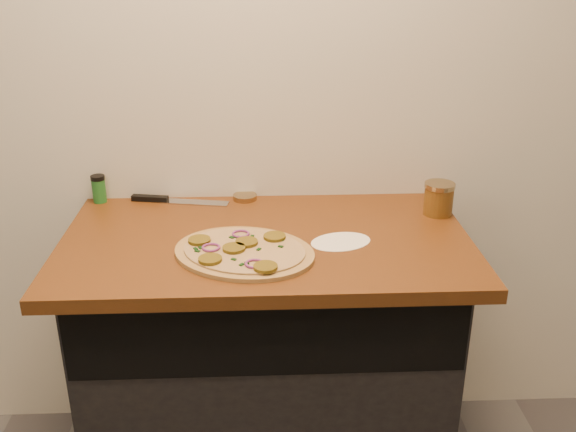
{
  "coord_description": "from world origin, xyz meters",
  "views": [
    {
      "loc": [
        -0.01,
        -0.3,
        1.69
      ],
      "look_at": [
        0.07,
        1.45,
        0.95
      ],
      "focal_mm": 40.0,
      "sensor_mm": 36.0,
      "label": 1
    }
  ],
  "objects_px": {
    "spice_shaker": "(99,189)",
    "salsa_jar": "(439,199)",
    "chefs_knife": "(171,200)",
    "pizza": "(244,252)"
  },
  "relations": [
    {
      "from": "chefs_knife",
      "to": "salsa_jar",
      "type": "height_order",
      "value": "salsa_jar"
    },
    {
      "from": "pizza",
      "to": "chefs_knife",
      "type": "xyz_separation_m",
      "value": [
        -0.25,
        0.41,
        -0.0
      ]
    },
    {
      "from": "chefs_knife",
      "to": "spice_shaker",
      "type": "distance_m",
      "value": 0.24
    },
    {
      "from": "salsa_jar",
      "to": "chefs_knife",
      "type": "bearing_deg",
      "value": 170.71
    },
    {
      "from": "chefs_knife",
      "to": "spice_shaker",
      "type": "relative_size",
      "value": 3.57
    },
    {
      "from": "pizza",
      "to": "spice_shaker",
      "type": "bearing_deg",
      "value": 139.19
    },
    {
      "from": "pizza",
      "to": "spice_shaker",
      "type": "relative_size",
      "value": 5.56
    },
    {
      "from": "chefs_knife",
      "to": "salsa_jar",
      "type": "relative_size",
      "value": 3.17
    },
    {
      "from": "pizza",
      "to": "chefs_knife",
      "type": "height_order",
      "value": "pizza"
    },
    {
      "from": "spice_shaker",
      "to": "salsa_jar",
      "type": "bearing_deg",
      "value": -7.99
    }
  ]
}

